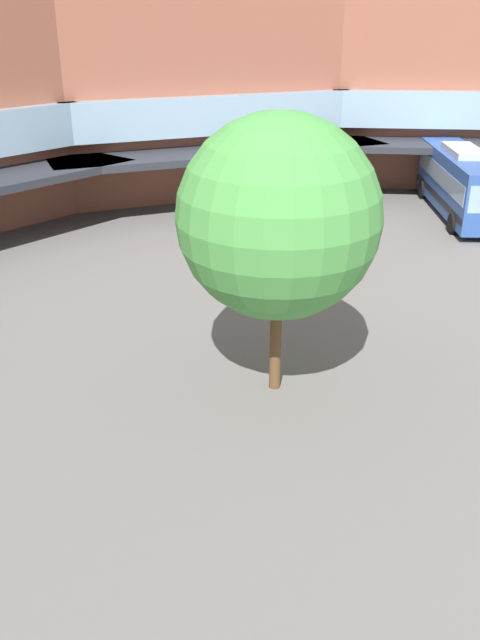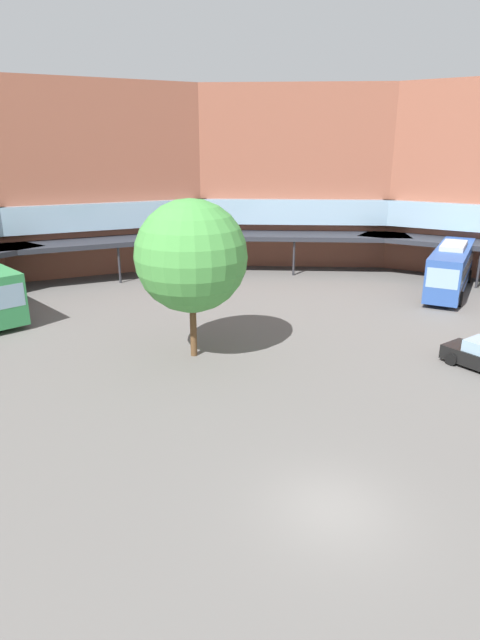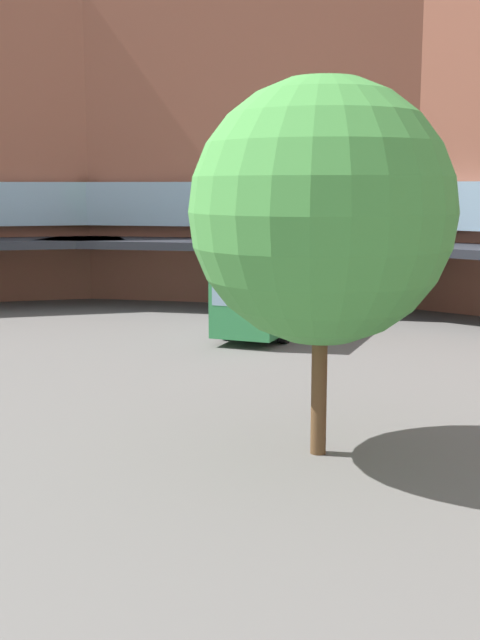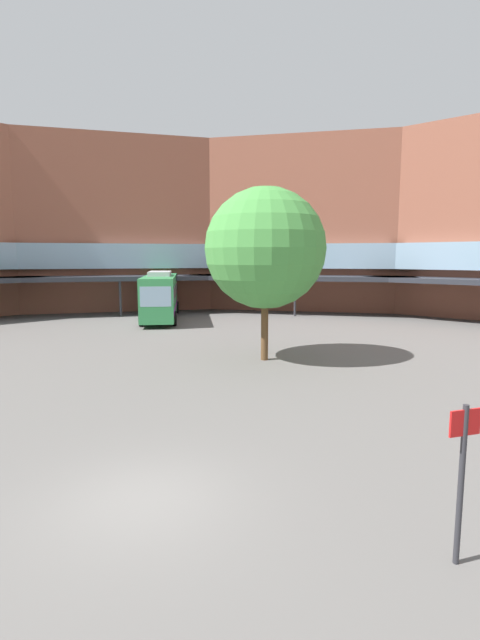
% 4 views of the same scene
% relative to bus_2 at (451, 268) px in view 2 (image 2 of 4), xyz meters
% --- Properties ---
extents(ground_plane, '(126.93, 126.93, 0.00)m').
position_rel_bus_2_xyz_m(ground_plane, '(-23.13, -18.22, -1.97)').
color(ground_plane, '#605E5B').
extents(station_building, '(84.83, 47.62, 16.33)m').
position_rel_bus_2_xyz_m(station_building, '(-23.13, 4.58, 5.79)').
color(station_building, '#93543F').
rests_on(station_building, ground).
extents(bus_2, '(10.27, 8.87, 3.90)m').
position_rel_bus_2_xyz_m(bus_2, '(0.00, 0.00, 0.00)').
color(bus_2, '#2D519E').
rests_on(bus_2, ground).
extents(plaza_tree, '(5.93, 5.93, 8.54)m').
position_rel_bus_2_xyz_m(plaza_tree, '(-22.84, -4.19, 3.60)').
color(plaza_tree, brown).
rests_on(plaza_tree, ground).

